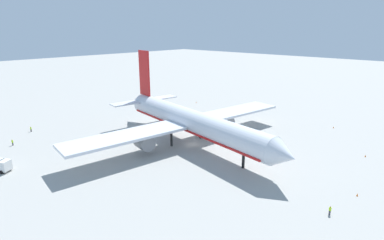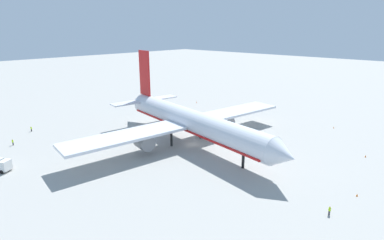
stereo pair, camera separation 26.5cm
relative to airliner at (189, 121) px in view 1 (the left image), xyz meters
name	(u,v)px [view 1 (the left image)]	position (x,y,z in m)	size (l,w,h in m)	color
ground_plane	(192,145)	(1.30, -0.12, -6.68)	(600.00, 600.00, 0.00)	#9E9E99
airliner	(189,121)	(0.00, 0.00, 0.00)	(67.02, 70.37, 24.79)	silver
ground_worker_2	(13,142)	(-35.02, -35.20, -5.77)	(0.46, 0.46, 1.79)	#3F3F47
ground_worker_3	(330,210)	(42.37, -8.47, -5.84)	(0.56, 0.56, 1.66)	#3F3F47
ground_worker_4	(31,129)	(-44.06, -26.99, -5.86)	(0.55, 0.55, 1.62)	black
traffic_cone_0	(357,195)	(44.00, 1.71, -6.41)	(0.36, 0.36, 0.55)	orange
traffic_cone_1	(333,127)	(24.97, 42.83, -6.41)	(0.36, 0.36, 0.55)	orange
traffic_cone_3	(365,156)	(39.57, 23.87, -6.41)	(0.36, 0.36, 0.55)	orange
traffic_cone_4	(196,102)	(-32.58, 38.53, -6.41)	(0.36, 0.36, 0.55)	orange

